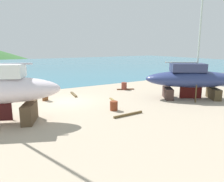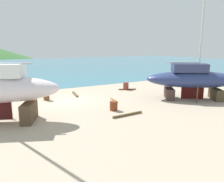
{
  "view_description": "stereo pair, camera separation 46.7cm",
  "coord_description": "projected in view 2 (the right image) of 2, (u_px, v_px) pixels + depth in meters",
  "views": [
    {
      "loc": [
        -6.76,
        -19.27,
        5.14
      ],
      "look_at": [
        2.27,
        -4.11,
        1.49
      ],
      "focal_mm": 35.09,
      "sensor_mm": 36.0,
      "label": 1
    },
    {
      "loc": [
        -6.35,
        -19.5,
        5.14
      ],
      "look_at": [
        2.27,
        -4.11,
        1.49
      ],
      "focal_mm": 35.09,
      "sensor_mm": 36.0,
      "label": 2
    }
  ],
  "objects": [
    {
      "name": "sailboat_small_center",
      "position": [
        193.0,
        79.0,
        21.2
      ],
      "size": [
        9.02,
        7.35,
        13.0
      ],
      "rotation": [
        0.0,
        0.0,
        -0.59
      ],
      "color": "#4C3F28",
      "rests_on": "ground"
    },
    {
      "name": "timber_long_aft",
      "position": [
        127.0,
        89.0,
        26.07
      ],
      "size": [
        1.99,
        0.99,
        0.13
      ],
      "primitive_type": "cube",
      "rotation": [
        0.0,
        0.0,
        2.74
      ],
      "color": "brown",
      "rests_on": "ground"
    },
    {
      "name": "timber_plank_near",
      "position": [
        128.0,
        115.0,
        16.4
      ],
      "size": [
        2.62,
        0.25,
        0.17
      ],
      "primitive_type": "cube",
      "rotation": [
        0.0,
        0.0,
        0.05
      ],
      "color": "brown",
      "rests_on": "ground"
    },
    {
      "name": "barrel_rust_mid",
      "position": [
        168.0,
        82.0,
        29.34
      ],
      "size": [
        0.71,
        0.71,
        0.78
      ],
      "primitive_type": "cylinder",
      "rotation": [
        0.0,
        0.0,
        1.76
      ],
      "color": "brown",
      "rests_on": "ground"
    },
    {
      "name": "sea_water",
      "position": [
        19.0,
        67.0,
        54.74
      ],
      "size": [
        146.19,
        67.07,
        0.01
      ],
      "primitive_type": "cube",
      "color": "teal",
      "rests_on": "ground"
    },
    {
      "name": "barrel_tar_black",
      "position": [
        126.0,
        86.0,
        26.05
      ],
      "size": [
        0.8,
        0.8,
        0.87
      ],
      "primitive_type": "cylinder",
      "rotation": [
        0.0,
        0.0,
        1.88
      ],
      "color": "brown",
      "rests_on": "ground"
    },
    {
      "name": "timber_short_cross",
      "position": [
        114.0,
        100.0,
        20.85
      ],
      "size": [
        0.56,
        1.75,
        0.1
      ],
      "primitive_type": "cube",
      "rotation": [
        0.0,
        0.0,
        1.36
      ],
      "color": "olive",
      "rests_on": "ground"
    },
    {
      "name": "timber_long_fore",
      "position": [
        75.0,
        94.0,
        23.3
      ],
      "size": [
        0.56,
        2.24,
        0.17
      ],
      "primitive_type": "cube",
      "rotation": [
        0.0,
        0.0,
        1.42
      ],
      "color": "brown",
      "rests_on": "ground"
    },
    {
      "name": "barrel_tipped_right",
      "position": [
        114.0,
        106.0,
        17.71
      ],
      "size": [
        0.87,
        0.87,
        0.76
      ],
      "primitive_type": "cylinder",
      "rotation": [
        0.0,
        0.0,
        0.57
      ],
      "color": "maroon",
      "rests_on": "ground"
    },
    {
      "name": "barrel_rust_far",
      "position": [
        46.0,
        95.0,
        21.04
      ],
      "size": [
        0.58,
        0.58,
        0.94
      ],
      "primitive_type": "cylinder",
      "rotation": [
        0.0,
        0.0,
        3.1
      ],
      "color": "brown",
      "rests_on": "ground"
    },
    {
      "name": "ground_plane",
      "position": [
        84.0,
        111.0,
        17.71
      ],
      "size": [
        39.24,
        39.24,
        0.0
      ],
      "primitive_type": "plane",
      "color": "tan"
    }
  ]
}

